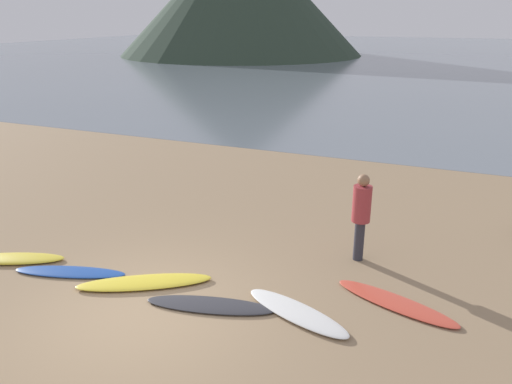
% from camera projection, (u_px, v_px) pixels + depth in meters
% --- Properties ---
extents(ground_plane, '(120.00, 120.00, 0.20)m').
position_uv_depth(ground_plane, '(313.00, 163.00, 16.97)').
color(ground_plane, '#997C5B').
rests_on(ground_plane, ground).
extents(ocean_water, '(140.00, 100.00, 0.01)m').
position_uv_depth(ocean_water, '(430.00, 55.00, 60.81)').
color(ocean_water, slate).
rests_on(ocean_water, ground).
extents(surfboard_0, '(2.08, 1.28, 0.10)m').
position_uv_depth(surfboard_0, '(13.00, 259.00, 9.99)').
color(surfboard_0, yellow).
rests_on(surfboard_0, ground).
extents(surfboard_1, '(2.22, 1.08, 0.06)m').
position_uv_depth(surfboard_1, '(70.00, 272.00, 9.51)').
color(surfboard_1, '#1E479E').
rests_on(surfboard_1, ground).
extents(surfboard_2, '(2.40, 1.74, 0.10)m').
position_uv_depth(surfboard_2, '(144.00, 282.00, 9.11)').
color(surfboard_2, yellow).
rests_on(surfboard_2, ground).
extents(surfboard_3, '(2.29, 1.03, 0.07)m').
position_uv_depth(surfboard_3, '(210.00, 305.00, 8.43)').
color(surfboard_3, '#333338').
rests_on(surfboard_3, ground).
extents(surfboard_4, '(2.10, 1.24, 0.09)m').
position_uv_depth(surfboard_4, '(297.00, 312.00, 8.20)').
color(surfboard_4, white).
rests_on(surfboard_4, ground).
extents(surfboard_5, '(2.28, 1.21, 0.07)m').
position_uv_depth(surfboard_5, '(395.00, 303.00, 8.49)').
color(surfboard_5, '#D84C38').
rests_on(surfboard_5, ground).
extents(person_0, '(0.37, 0.37, 1.81)m').
position_uv_depth(person_0, '(361.00, 210.00, 9.71)').
color(person_0, '#2D2D38').
rests_on(person_0, ground).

